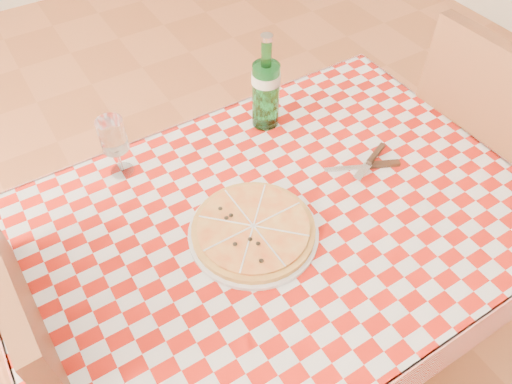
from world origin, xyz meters
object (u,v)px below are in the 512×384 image
(pizza_plate, at_px, (253,229))
(wine_glass, at_px, (116,148))
(dining_table, at_px, (275,244))
(water_bottle, at_px, (266,82))
(chair_near, at_px, (487,160))

(pizza_plate, relative_size, wine_glass, 1.79)
(dining_table, xyz_separation_m, wine_glass, (-0.26, 0.36, 0.19))
(water_bottle, distance_m, wine_glass, 0.44)
(pizza_plate, distance_m, wine_glass, 0.42)
(dining_table, xyz_separation_m, water_bottle, (0.18, 0.32, 0.24))
(water_bottle, height_order, wine_glass, water_bottle)
(dining_table, distance_m, pizza_plate, 0.14)
(pizza_plate, distance_m, water_bottle, 0.43)
(wine_glass, bearing_deg, water_bottle, -4.38)
(dining_table, xyz_separation_m, chair_near, (0.79, -0.04, -0.07))
(chair_near, relative_size, pizza_plate, 3.30)
(chair_near, xyz_separation_m, water_bottle, (-0.61, 0.37, 0.31))
(pizza_plate, bearing_deg, water_bottle, 53.45)
(chair_near, bearing_deg, water_bottle, 147.39)
(dining_table, height_order, pizza_plate, pizza_plate)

